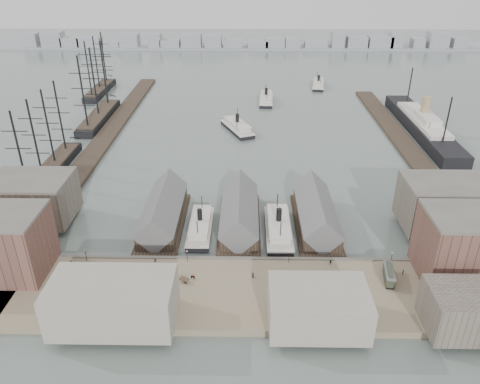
{
  "coord_description": "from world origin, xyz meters",
  "views": [
    {
      "loc": [
        2.34,
        -119.8,
        84.71
      ],
      "look_at": [
        0.0,
        30.0,
        6.0
      ],
      "focal_mm": 35.0,
      "sensor_mm": 36.0,
      "label": 1
    }
  ],
  "objects_px": {
    "ocean_steamer": "(422,125)",
    "horse_cart_center": "(189,278)",
    "horse_cart_left": "(70,277)",
    "horse_cart_right": "(334,289)",
    "ferry_docked_west": "(200,226)",
    "tram": "(389,275)"
  },
  "relations": [
    {
      "from": "ocean_steamer",
      "to": "horse_cart_right",
      "type": "height_order",
      "value": "ocean_steamer"
    },
    {
      "from": "horse_cart_left",
      "to": "ferry_docked_west",
      "type": "bearing_deg",
      "value": -9.0
    },
    {
      "from": "ocean_steamer",
      "to": "horse_cart_left",
      "type": "height_order",
      "value": "ocean_steamer"
    },
    {
      "from": "ocean_steamer",
      "to": "tram",
      "type": "relative_size",
      "value": 9.74
    },
    {
      "from": "horse_cart_center",
      "to": "horse_cart_right",
      "type": "distance_m",
      "value": 39.82
    },
    {
      "from": "horse_cart_left",
      "to": "horse_cart_center",
      "type": "distance_m",
      "value": 33.51
    },
    {
      "from": "tram",
      "to": "ocean_steamer",
      "type": "bearing_deg",
      "value": 76.53
    },
    {
      "from": "ocean_steamer",
      "to": "horse_cart_left",
      "type": "relative_size",
      "value": 21.07
    },
    {
      "from": "ferry_docked_west",
      "to": "tram",
      "type": "height_order",
      "value": "ferry_docked_west"
    },
    {
      "from": "ferry_docked_west",
      "to": "horse_cart_center",
      "type": "xyz_separation_m",
      "value": [
        -0.4,
        -28.52,
        0.64
      ]
    },
    {
      "from": "ocean_steamer",
      "to": "tram",
      "type": "height_order",
      "value": "ocean_steamer"
    },
    {
      "from": "ferry_docked_west",
      "to": "horse_cart_left",
      "type": "bearing_deg",
      "value": -139.88
    },
    {
      "from": "tram",
      "to": "horse_cart_left",
      "type": "distance_m",
      "value": 89.14
    },
    {
      "from": "ferry_docked_west",
      "to": "tram",
      "type": "xyz_separation_m",
      "value": [
        55.23,
        -27.35,
        1.58
      ]
    },
    {
      "from": "ferry_docked_west",
      "to": "ocean_steamer",
      "type": "bearing_deg",
      "value": 42.5
    },
    {
      "from": "ocean_steamer",
      "to": "horse_cart_center",
      "type": "xyz_separation_m",
      "value": [
        -105.4,
        -124.73,
        -1.27
      ]
    },
    {
      "from": "ferry_docked_west",
      "to": "horse_cart_left",
      "type": "distance_m",
      "value": 44.34
    },
    {
      "from": "ocean_steamer",
      "to": "horse_cart_right",
      "type": "bearing_deg",
      "value": -117.05
    },
    {
      "from": "horse_cart_left",
      "to": "horse_cart_right",
      "type": "distance_m",
      "value": 73.23
    },
    {
      "from": "tram",
      "to": "horse_cart_left",
      "type": "xyz_separation_m",
      "value": [
        -89.13,
        -1.22,
        -0.87
      ]
    },
    {
      "from": "ocean_steamer",
      "to": "horse_cart_right",
      "type": "distance_m",
      "value": 144.68
    },
    {
      "from": "horse_cart_left",
      "to": "horse_cart_right",
      "type": "bearing_deg",
      "value": -52.31
    }
  ]
}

